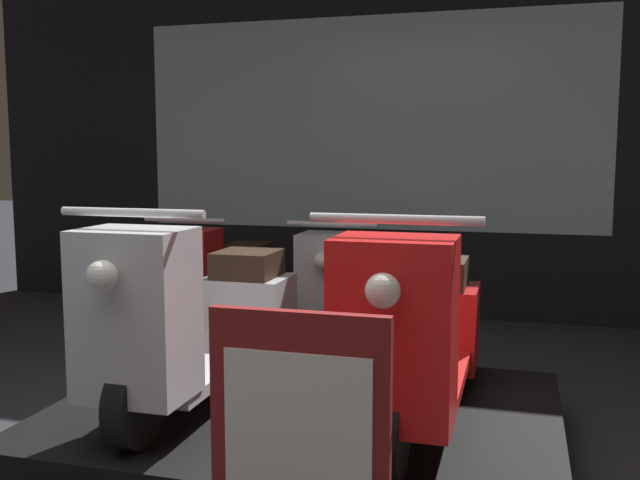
{
  "coord_description": "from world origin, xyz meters",
  "views": [
    {
      "loc": [
        1.23,
        -1.82,
        1.31
      ],
      "look_at": [
        0.14,
        2.01,
        0.83
      ],
      "focal_mm": 40.0,
      "sensor_mm": 36.0,
      "label": 1
    }
  ],
  "objects_px": {
    "scooter_display_left": "(200,319)",
    "scooter_display_right": "(417,334)",
    "scooter_backrow_0": "(220,283)",
    "price_sign_board": "(299,467)",
    "scooter_backrow_1": "(352,291)"
  },
  "relations": [
    {
      "from": "scooter_display_left",
      "to": "scooter_display_right",
      "type": "bearing_deg",
      "value": 0.0
    },
    {
      "from": "scooter_backrow_0",
      "to": "price_sign_board",
      "type": "relative_size",
      "value": 1.78
    },
    {
      "from": "scooter_backrow_0",
      "to": "price_sign_board",
      "type": "height_order",
      "value": "scooter_backrow_0"
    },
    {
      "from": "price_sign_board",
      "to": "scooter_display_right",
      "type": "bearing_deg",
      "value": 80.48
    },
    {
      "from": "scooter_backrow_0",
      "to": "scooter_display_right",
      "type": "bearing_deg",
      "value": -48.21
    },
    {
      "from": "scooter_display_right",
      "to": "scooter_backrow_0",
      "type": "xyz_separation_m",
      "value": [
        -1.73,
        1.93,
        -0.22
      ]
    },
    {
      "from": "scooter_display_right",
      "to": "price_sign_board",
      "type": "distance_m",
      "value": 1.07
    },
    {
      "from": "scooter_display_right",
      "to": "scooter_backrow_1",
      "type": "distance_m",
      "value": 2.07
    },
    {
      "from": "scooter_display_right",
      "to": "scooter_backrow_0",
      "type": "relative_size",
      "value": 1.0
    },
    {
      "from": "scooter_backrow_1",
      "to": "price_sign_board",
      "type": "height_order",
      "value": "scooter_backrow_1"
    },
    {
      "from": "scooter_backrow_0",
      "to": "scooter_backrow_1",
      "type": "xyz_separation_m",
      "value": [
        1.0,
        0.0,
        0.0
      ]
    },
    {
      "from": "scooter_display_right",
      "to": "scooter_backrow_1",
      "type": "height_order",
      "value": "scooter_display_right"
    },
    {
      "from": "scooter_display_right",
      "to": "scooter_backrow_0",
      "type": "bearing_deg",
      "value": 131.79
    },
    {
      "from": "scooter_display_right",
      "to": "price_sign_board",
      "type": "relative_size",
      "value": 1.78
    },
    {
      "from": "scooter_display_left",
      "to": "scooter_backrow_0",
      "type": "bearing_deg",
      "value": 111.47
    }
  ]
}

